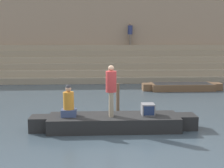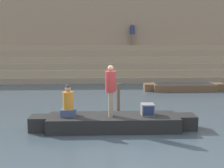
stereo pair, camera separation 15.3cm
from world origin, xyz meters
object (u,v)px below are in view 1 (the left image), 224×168
at_px(person_standing, 111,87).
at_px(moored_boat_shore, 182,86).
at_px(person_rowing, 69,104).
at_px(person_on_steps, 130,32).
at_px(rowboat_main, 114,122).
at_px(tv_set, 148,109).
at_px(mooring_post, 118,97).

distance_m(person_standing, moored_boat_shore, 8.85).
distance_m(person_rowing, person_on_steps, 14.00).
xyz_separation_m(rowboat_main, person_standing, (-0.09, -0.08, 1.22)).
bearing_deg(tv_set, person_on_steps, 80.97).
distance_m(tv_set, moored_boat_shore, 8.10).
xyz_separation_m(person_rowing, moored_boat_shore, (5.94, 7.46, -0.71)).
bearing_deg(person_standing, person_on_steps, 71.16).
distance_m(person_rowing, tv_set, 2.71).
height_order(person_standing, mooring_post, person_standing).
height_order(tv_set, moored_boat_shore, tv_set).
bearing_deg(person_standing, tv_set, -5.55).
bearing_deg(tv_set, person_standing, 178.91).
xyz_separation_m(tv_set, mooring_post, (-0.86, 2.60, -0.10)).
bearing_deg(mooring_post, rowboat_main, -96.93).
relative_size(rowboat_main, person_on_steps, 3.44).
bearing_deg(person_rowing, person_on_steps, 84.39).
bearing_deg(person_standing, mooring_post, 71.26).
xyz_separation_m(person_standing, tv_set, (1.27, 0.10, -0.80)).
xyz_separation_m(person_standing, moored_boat_shore, (4.51, 7.52, -1.27)).
bearing_deg(mooring_post, person_rowing, -124.77).
bearing_deg(moored_boat_shore, tv_set, -110.04).
bearing_deg(person_on_steps, mooring_post, -70.41).
bearing_deg(mooring_post, person_standing, -98.67).
xyz_separation_m(person_standing, person_on_steps, (2.06, 13.38, 1.89)).
height_order(person_rowing, tv_set, person_rowing).
height_order(rowboat_main, person_on_steps, person_on_steps).
bearing_deg(tv_set, rowboat_main, 175.61).
relative_size(tv_set, mooring_post, 0.39).
bearing_deg(person_rowing, mooring_post, 64.30).
relative_size(person_standing, tv_set, 3.80).
relative_size(person_rowing, mooring_post, 0.93).
bearing_deg(person_rowing, rowboat_main, 9.94).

